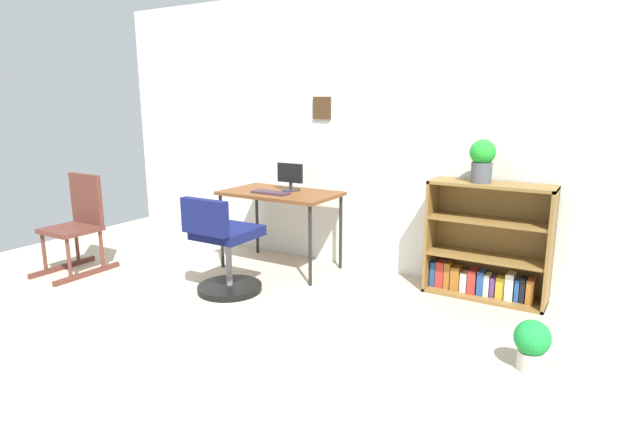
% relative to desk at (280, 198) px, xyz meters
% --- Properties ---
extents(ground_plane, '(6.24, 6.24, 0.00)m').
position_rel_desk_xyz_m(ground_plane, '(0.37, -1.70, -0.66)').
color(ground_plane, tan).
extents(wall_back, '(5.20, 0.12, 2.48)m').
position_rel_desk_xyz_m(wall_back, '(0.37, 0.45, 0.58)').
color(wall_back, silver).
rests_on(wall_back, ground_plane).
extents(desk, '(1.04, 0.61, 0.72)m').
position_rel_desk_xyz_m(desk, '(0.00, 0.00, 0.00)').
color(desk, brown).
rests_on(desk, ground_plane).
extents(monitor, '(0.26, 0.16, 0.25)m').
position_rel_desk_xyz_m(monitor, '(0.05, 0.09, 0.18)').
color(monitor, '#262628').
rests_on(monitor, desk).
extents(keyboard, '(0.35, 0.13, 0.02)m').
position_rel_desk_xyz_m(keyboard, '(-0.02, -0.12, 0.07)').
color(keyboard, '#362530').
rests_on(keyboard, desk).
extents(office_chair, '(0.52, 0.55, 0.80)m').
position_rel_desk_xyz_m(office_chair, '(-0.02, -0.76, -0.30)').
color(office_chair, black).
rests_on(office_chair, ground_plane).
extents(rocking_chair, '(0.42, 0.64, 0.88)m').
position_rel_desk_xyz_m(rocking_chair, '(-1.52, -0.99, -0.22)').
color(rocking_chair, '#552B23').
rests_on(rocking_chair, ground_plane).
extents(bookshelf_low, '(0.92, 0.30, 0.91)m').
position_rel_desk_xyz_m(bookshelf_low, '(1.78, 0.26, -0.27)').
color(bookshelf_low, brown).
rests_on(bookshelf_low, ground_plane).
extents(potted_plant_on_shelf, '(0.19, 0.19, 0.33)m').
position_rel_desk_xyz_m(potted_plant_on_shelf, '(1.71, 0.20, 0.43)').
color(potted_plant_on_shelf, '#474C51').
rests_on(potted_plant_on_shelf, bookshelf_low).
extents(potted_plant_floor, '(0.21, 0.21, 0.30)m').
position_rel_desk_xyz_m(potted_plant_floor, '(2.29, -0.78, -0.49)').
color(potted_plant_floor, '#B7B2A8').
rests_on(potted_plant_floor, ground_plane).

